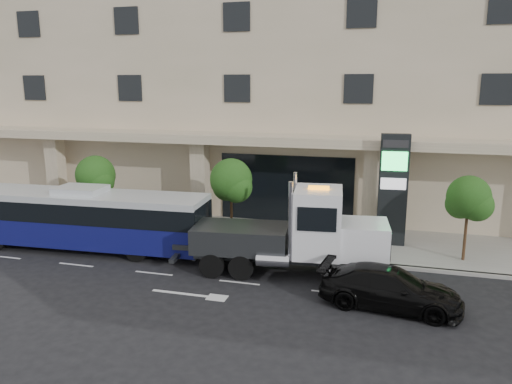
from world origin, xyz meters
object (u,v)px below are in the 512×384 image
tow_truck (298,235)px  signage_pylon (393,189)px  city_bus (83,217)px  black_sedan (390,288)px

tow_truck → signage_pylon: 6.43m
city_bus → tow_truck: 11.17m
black_sedan → signage_pylon: size_ratio=0.93×
city_bus → tow_truck: bearing=-5.3°
city_bus → signage_pylon: (15.09, 4.45, 1.40)m
black_sedan → signage_pylon: (-0.07, 7.36, 2.29)m
black_sedan → city_bus: bearing=86.1°
city_bus → black_sedan: bearing=-13.7°
signage_pylon → black_sedan: bearing=-93.8°
tow_truck → black_sedan: bearing=-37.2°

